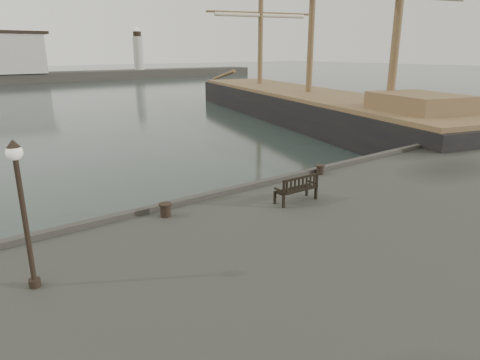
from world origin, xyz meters
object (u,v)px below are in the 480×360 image
object	(u,v)px
lamp_post	(21,196)
tall_ship_main	(307,112)
bollard_right	(320,170)
bollard_left	(165,210)
bench	(296,194)

from	to	relation	value
lamp_post	tall_ship_main	distance (m)	36.02
bollard_right	lamp_post	distance (m)	12.41
bollard_left	bollard_right	xyz separation A→B (m)	(7.63, 0.34, -0.02)
bollard_right	lamp_post	xyz separation A→B (m)	(-12.02, -2.37, 1.98)
bollard_left	bench	bearing A→B (deg)	-19.68
bench	tall_ship_main	distance (m)	28.78
bench	bollard_right	bearing A→B (deg)	32.11
bollard_left	bollard_right	world-z (taller)	bollard_left
bollard_left	tall_ship_main	bearing A→B (deg)	35.56
bench	tall_ship_main	bearing A→B (deg)	45.42
bench	bollard_left	world-z (taller)	bench
lamp_post	tall_ship_main	size ratio (longest dim) A/B	0.08
bench	lamp_post	distance (m)	8.94
bench	bollard_right	world-z (taller)	bench
bollard_right	lamp_post	bearing A→B (deg)	-168.83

